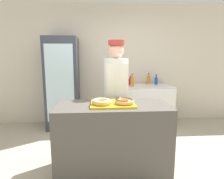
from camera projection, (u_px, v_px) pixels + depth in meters
ground_plane at (113, 171)px, 2.73m from camera, size 14.00×14.00×0.00m
wall_back at (106, 64)px, 4.58m from camera, size 8.00×0.06×2.70m
display_counter at (113, 139)px, 2.64m from camera, size 1.45×0.68×0.93m
serving_tray at (113, 104)px, 2.56m from camera, size 0.55×0.45×0.02m
donut_light_glaze at (102, 101)px, 2.48m from camera, size 0.25×0.25×0.06m
donut_chocolate_glaze at (124, 101)px, 2.50m from camera, size 0.25×0.25×0.06m
brownie_back_left at (104, 99)px, 2.71m from camera, size 0.08×0.08×0.03m
brownie_back_right at (119, 99)px, 2.72m from camera, size 0.08×0.08×0.03m
baker_person at (116, 94)px, 3.12m from camera, size 0.37×0.37×1.78m
beverage_fridge at (63, 83)px, 4.20m from camera, size 0.66×0.61×1.92m
chest_freezer at (148, 105)px, 4.43m from camera, size 1.01×0.64×0.90m
bottle_red at (130, 81)px, 4.41m from camera, size 0.06×0.06×0.20m
bottle_blue at (156, 81)px, 4.48m from camera, size 0.07×0.07×0.22m
bottle_orange at (132, 81)px, 4.19m from camera, size 0.07×0.07×0.27m
bottle_orange_b at (148, 80)px, 4.58m from camera, size 0.07×0.07×0.24m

